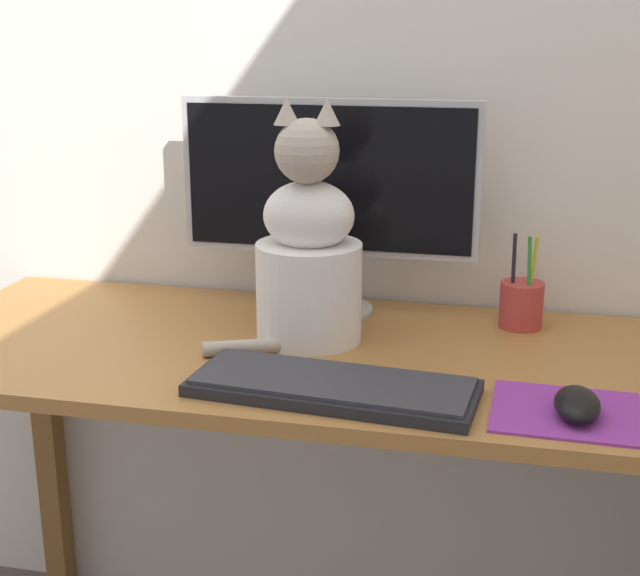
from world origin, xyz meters
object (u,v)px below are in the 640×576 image
at_px(pen_cup, 521,304).
at_px(computer_mouse_right, 577,404).
at_px(cat, 308,254).
at_px(keyboard, 333,387).
at_px(monitor, 329,192).

bearing_deg(pen_cup, computer_mouse_right, -77.94).
bearing_deg(pen_cup, cat, -157.08).
distance_m(keyboard, computer_mouse_right, 0.35).
bearing_deg(computer_mouse_right, cat, 152.37).
distance_m(monitor, pen_cup, 0.41).
height_order(keyboard, cat, cat).
bearing_deg(keyboard, monitor, 108.22).
xyz_separation_m(keyboard, pen_cup, (0.27, 0.38, 0.03)).
bearing_deg(cat, monitor, 87.11).
bearing_deg(pen_cup, monitor, 178.97).
bearing_deg(monitor, pen_cup, -1.03).
xyz_separation_m(cat, pen_cup, (0.36, 0.15, -0.11)).
distance_m(monitor, keyboard, 0.45).
bearing_deg(keyboard, pen_cup, 59.30).
relative_size(monitor, keyboard, 1.26).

